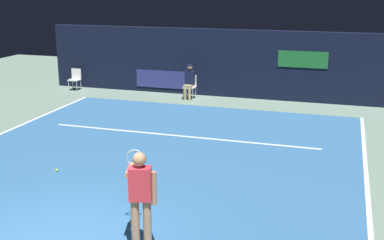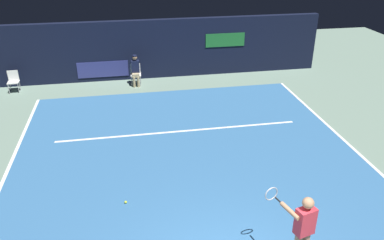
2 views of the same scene
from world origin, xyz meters
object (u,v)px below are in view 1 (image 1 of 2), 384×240
tennis_player (141,195)px  tennis_ball (57,170)px  courtside_chair_near (75,78)px  line_judge_on_chair (189,81)px

tennis_player → tennis_ball: 4.34m
tennis_player → tennis_ball: tennis_player is taller
tennis_player → courtside_chair_near: size_ratio=1.97×
tennis_player → tennis_ball: bearing=141.2°
tennis_player → line_judge_on_chair: (-2.60, 10.80, -0.30)m
line_judge_on_chair → courtside_chair_near: size_ratio=1.50×
line_judge_on_chair → courtside_chair_near: (-5.00, 0.15, -0.18)m
tennis_player → line_judge_on_chair: bearing=103.5°
courtside_chair_near → tennis_ball: bearing=-62.6°
tennis_player → line_judge_on_chair: 11.11m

